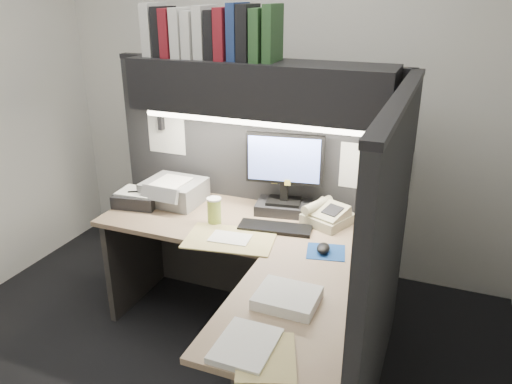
% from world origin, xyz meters
% --- Properties ---
extents(floor, '(3.50, 3.50, 0.00)m').
position_xyz_m(floor, '(0.00, 0.00, 0.00)').
color(floor, black).
rests_on(floor, ground).
extents(wall_back, '(3.50, 0.04, 2.70)m').
position_xyz_m(wall_back, '(0.00, 1.50, 1.35)').
color(wall_back, white).
rests_on(wall_back, floor).
extents(partition_back, '(1.90, 0.06, 1.60)m').
position_xyz_m(partition_back, '(0.03, 0.93, 0.80)').
color(partition_back, black).
rests_on(partition_back, floor).
extents(partition_right, '(0.06, 1.50, 1.60)m').
position_xyz_m(partition_right, '(0.98, 0.18, 0.80)').
color(partition_right, black).
rests_on(partition_right, floor).
extents(desk, '(1.70, 1.53, 0.73)m').
position_xyz_m(desk, '(0.43, -0.00, 0.44)').
color(desk, '#93745E').
rests_on(desk, floor).
extents(overhead_shelf, '(1.55, 0.34, 0.30)m').
position_xyz_m(overhead_shelf, '(0.12, 0.75, 1.50)').
color(overhead_shelf, black).
rests_on(overhead_shelf, partition_back).
extents(task_light_tube, '(1.32, 0.04, 0.04)m').
position_xyz_m(task_light_tube, '(0.12, 0.61, 1.33)').
color(task_light_tube, white).
rests_on(task_light_tube, overhead_shelf).
extents(monitor, '(0.47, 0.26, 0.51)m').
position_xyz_m(monitor, '(0.29, 0.78, 0.93)').
color(monitor, black).
rests_on(monitor, desk).
extents(keyboard, '(0.44, 0.20, 0.02)m').
position_xyz_m(keyboard, '(0.32, 0.53, 0.74)').
color(keyboard, black).
rests_on(keyboard, desk).
extents(mousepad, '(0.23, 0.22, 0.00)m').
position_xyz_m(mousepad, '(0.66, 0.38, 0.73)').
color(mousepad, navy).
rests_on(mousepad, desk).
extents(mouse, '(0.09, 0.12, 0.04)m').
position_xyz_m(mouse, '(0.64, 0.37, 0.75)').
color(mouse, black).
rests_on(mouse, mousepad).
extents(telephone, '(0.31, 0.32, 0.10)m').
position_xyz_m(telephone, '(0.58, 0.73, 0.78)').
color(telephone, '#B5AE8B').
rests_on(telephone, desk).
extents(coffee_cup, '(0.11, 0.11, 0.15)m').
position_xyz_m(coffee_cup, '(-0.05, 0.48, 0.81)').
color(coffee_cup, '#C9CF52').
rests_on(coffee_cup, desk).
extents(printer, '(0.37, 0.32, 0.15)m').
position_xyz_m(printer, '(-0.43, 0.68, 0.80)').
color(printer, gray).
rests_on(printer, desk).
extents(notebook_stack, '(0.31, 0.27, 0.08)m').
position_xyz_m(notebook_stack, '(-0.63, 0.55, 0.77)').
color(notebook_stack, black).
rests_on(notebook_stack, desk).
extents(open_folder, '(0.54, 0.40, 0.01)m').
position_xyz_m(open_folder, '(0.13, 0.32, 0.73)').
color(open_folder, tan).
rests_on(open_folder, desk).
extents(paper_stack_a, '(0.27, 0.23, 0.05)m').
position_xyz_m(paper_stack_a, '(0.61, -0.14, 0.76)').
color(paper_stack_a, white).
rests_on(paper_stack_a, desk).
extents(paper_stack_b, '(0.22, 0.28, 0.03)m').
position_xyz_m(paper_stack_b, '(0.56, -0.49, 0.74)').
color(paper_stack_b, white).
rests_on(paper_stack_b, desk).
extents(manila_stack, '(0.30, 0.34, 0.02)m').
position_xyz_m(manila_stack, '(0.66, -0.52, 0.74)').
color(manila_stack, tan).
rests_on(manila_stack, desk).
extents(binder_row, '(0.82, 0.25, 0.31)m').
position_xyz_m(binder_row, '(-0.17, 0.75, 1.79)').
color(binder_row, silver).
rests_on(binder_row, overhead_shelf).
extents(pinned_papers, '(1.76, 1.31, 0.51)m').
position_xyz_m(pinned_papers, '(0.42, 0.56, 1.05)').
color(pinned_papers, white).
rests_on(pinned_papers, partition_back).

